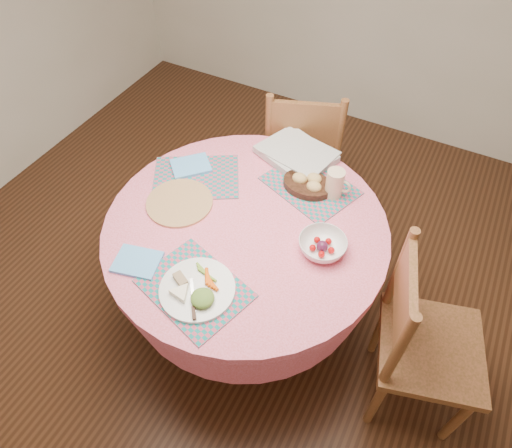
# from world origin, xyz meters

# --- Properties ---
(ground) EXTENTS (4.00, 4.00, 0.00)m
(ground) POSITION_xyz_m (0.00, 0.00, 0.00)
(ground) COLOR #331C0F
(ground) RESTS_ON ground
(dining_table) EXTENTS (1.24, 1.24, 0.75)m
(dining_table) POSITION_xyz_m (0.00, 0.00, 0.56)
(dining_table) COLOR pink
(dining_table) RESTS_ON ground
(chair_right) EXTENTS (0.53, 0.54, 0.96)m
(chair_right) POSITION_xyz_m (0.84, -0.03, 0.50)
(chair_right) COLOR brown
(chair_right) RESTS_ON ground
(chair_back) EXTENTS (0.57, 0.56, 0.97)m
(chair_back) POSITION_xyz_m (-0.08, 0.82, 0.51)
(chair_back) COLOR brown
(chair_back) RESTS_ON ground
(placemat_front) EXTENTS (0.47, 0.40, 0.01)m
(placemat_front) POSITION_xyz_m (-0.02, -0.38, 0.75)
(placemat_front) COLOR #157A78
(placemat_front) RESTS_ON dining_table
(placemat_left) EXTENTS (0.50, 0.46, 0.01)m
(placemat_left) POSITION_xyz_m (-0.35, 0.15, 0.75)
(placemat_left) COLOR #157A78
(placemat_left) RESTS_ON dining_table
(placemat_back) EXTENTS (0.48, 0.42, 0.01)m
(placemat_back) POSITION_xyz_m (0.15, 0.35, 0.75)
(placemat_back) COLOR #157A78
(placemat_back) RESTS_ON dining_table
(wicker_trivet) EXTENTS (0.30, 0.30, 0.01)m
(wicker_trivet) POSITION_xyz_m (-0.32, -0.03, 0.76)
(wicker_trivet) COLOR #A47147
(wicker_trivet) RESTS_ON dining_table
(napkin_near) EXTENTS (0.21, 0.18, 0.01)m
(napkin_near) POSITION_xyz_m (-0.29, -0.38, 0.76)
(napkin_near) COLOR #5FAEF5
(napkin_near) RESTS_ON dining_table
(napkin_far) EXTENTS (0.23, 0.23, 0.01)m
(napkin_far) POSITION_xyz_m (-0.41, 0.20, 0.76)
(napkin_far) COLOR #5FAEF5
(napkin_far) RESTS_ON placemat_left
(dinner_plate) EXTENTS (0.29, 0.29, 0.05)m
(dinner_plate) POSITION_xyz_m (0.00, -0.39, 0.77)
(dinner_plate) COLOR white
(dinner_plate) RESTS_ON placemat_front
(bread_bowl) EXTENTS (0.23, 0.23, 0.08)m
(bread_bowl) POSITION_xyz_m (0.15, 0.33, 0.78)
(bread_bowl) COLOR black
(bread_bowl) RESTS_ON placemat_back
(latte_mug) EXTENTS (0.12, 0.08, 0.14)m
(latte_mug) POSITION_xyz_m (0.27, 0.34, 0.83)
(latte_mug) COLOR beige
(latte_mug) RESTS_ON placemat_back
(fruit_bowl) EXTENTS (0.20, 0.20, 0.06)m
(fruit_bowl) POSITION_xyz_m (0.34, 0.02, 0.78)
(fruit_bowl) COLOR white
(fruit_bowl) RESTS_ON dining_table
(newspaper_stack) EXTENTS (0.41, 0.37, 0.04)m
(newspaper_stack) POSITION_xyz_m (0.01, 0.50, 0.78)
(newspaper_stack) COLOR silver
(newspaper_stack) RESTS_ON dining_table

